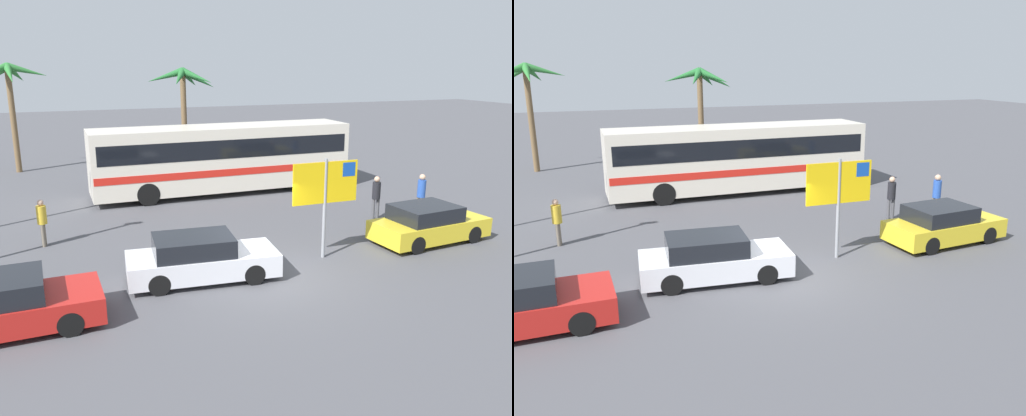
# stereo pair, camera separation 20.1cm
# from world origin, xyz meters

# --- Properties ---
(ground) EXTENTS (120.00, 120.00, 0.00)m
(ground) POSITION_xyz_m (0.00, 0.00, 0.00)
(ground) COLOR #4C4C51
(bus_front_coach) EXTENTS (12.15, 2.54, 3.17)m
(bus_front_coach) POSITION_xyz_m (1.94, 10.54, 1.78)
(bus_front_coach) COLOR silver
(bus_front_coach) RESTS_ON ground
(ferry_sign) EXTENTS (2.20, 0.11, 3.20)m
(ferry_sign) POSITION_xyz_m (2.26, 0.97, 2.33)
(ferry_sign) COLOR gray
(ferry_sign) RESTS_ON ground
(car_yellow) EXTENTS (4.22, 2.11, 1.32)m
(car_yellow) POSITION_xyz_m (6.33, 1.04, 0.64)
(car_yellow) COLOR yellow
(car_yellow) RESTS_ON ground
(car_white) EXTENTS (4.39, 2.08, 1.32)m
(car_white) POSITION_xyz_m (-1.92, 0.65, 0.64)
(car_white) COLOR silver
(car_white) RESTS_ON ground
(car_red) EXTENTS (4.30, 1.92, 1.32)m
(car_red) POSITION_xyz_m (-6.97, -0.65, 0.64)
(car_red) COLOR red
(car_red) RESTS_ON ground
(pedestrian_near_sign) EXTENTS (0.32, 0.32, 1.74)m
(pedestrian_near_sign) POSITION_xyz_m (6.18, 4.01, 1.03)
(pedestrian_near_sign) COLOR #4C4C51
(pedestrian_near_sign) RESTS_ON ground
(pedestrian_crossing_lot) EXTENTS (0.32, 0.32, 1.80)m
(pedestrian_crossing_lot) POSITION_xyz_m (7.92, 3.49, 1.07)
(pedestrian_crossing_lot) COLOR #706656
(pedestrian_crossing_lot) RESTS_ON ground
(pedestrian_by_bus) EXTENTS (0.32, 0.32, 1.63)m
(pedestrian_by_bus) POSITION_xyz_m (-6.09, 5.38, 0.95)
(pedestrian_by_bus) COLOR #706656
(pedestrian_by_bus) RESTS_ON ground
(palm_tree_seaside) EXTENTS (3.81, 3.93, 6.03)m
(palm_tree_seaside) POSITION_xyz_m (-7.36, 19.48, 4.87)
(palm_tree_seaside) COLOR brown
(palm_tree_seaside) RESTS_ON ground
(palm_tree_inland) EXTENTS (3.92, 3.60, 5.77)m
(palm_tree_inland) POSITION_xyz_m (1.70, 16.84, 4.73)
(palm_tree_inland) COLOR brown
(palm_tree_inland) RESTS_ON ground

